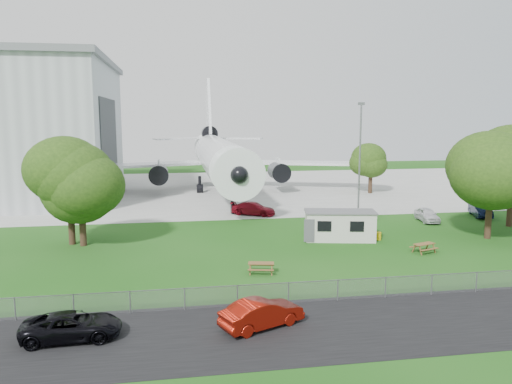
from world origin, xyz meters
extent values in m
plane|color=#2A5E1E|center=(0.00, 0.00, 0.00)|extent=(160.00, 160.00, 0.00)
cube|color=black|center=(0.00, -13.00, 0.01)|extent=(120.00, 8.00, 0.02)
cube|color=#B7B7B2|center=(0.00, 38.00, 0.01)|extent=(120.00, 46.00, 0.03)
cube|color=#2D3033|center=(-16.93, 33.00, 6.75)|extent=(0.16, 16.00, 12.96)
cylinder|color=white|center=(-2.00, 34.00, 5.10)|extent=(5.40, 34.00, 5.40)
cone|color=white|center=(-2.00, 15.00, 5.10)|extent=(5.40, 5.50, 5.40)
cone|color=white|center=(-2.00, 55.00, 5.90)|extent=(4.86, 9.00, 4.86)
cube|color=white|center=(-14.50, 37.20, 3.90)|extent=(21.36, 10.77, 0.36)
cube|color=white|center=(10.50, 37.20, 3.90)|extent=(21.36, 10.77, 0.36)
cube|color=white|center=(-2.00, 55.00, 11.60)|extent=(0.46, 9.96, 12.17)
cylinder|color=#515459|center=(-10.50, 33.50, 3.00)|extent=(2.50, 4.20, 2.50)
cylinder|color=#515459|center=(6.50, 33.50, 3.00)|extent=(2.50, 4.20, 2.50)
cylinder|color=#515459|center=(-2.00, 54.00, 7.90)|extent=(2.60, 4.50, 2.60)
cylinder|color=black|center=(-2.00, 18.50, 1.20)|extent=(0.36, 0.36, 2.40)
cylinder|color=black|center=(-4.80, 35.00, 1.20)|extent=(0.44, 0.44, 2.40)
cylinder|color=black|center=(0.80, 35.00, 1.20)|extent=(0.44, 0.44, 2.40)
cube|color=beige|center=(5.98, 4.79, 1.25)|extent=(6.37, 3.62, 2.50)
cube|color=#59595B|center=(5.98, 4.79, 2.56)|extent=(6.61, 3.86, 0.12)
cylinder|color=gold|center=(9.38, 4.19, 0.35)|extent=(0.50, 0.50, 0.70)
cube|color=gray|center=(0.00, -9.50, 0.00)|extent=(58.00, 0.04, 1.30)
cylinder|color=slate|center=(8.20, 6.20, 6.00)|extent=(0.16, 0.16, 12.00)
cylinder|color=#382619|center=(-17.19, 7.03, 1.72)|extent=(0.56, 0.56, 3.44)
sphere|color=#3A5C18|center=(-17.19, 7.03, 5.93)|extent=(7.89, 7.89, 7.89)
cylinder|color=#382619|center=(-16.17, 6.38, 1.40)|extent=(0.56, 0.56, 2.81)
sphere|color=#3A5C18|center=(-16.17, 6.38, 4.83)|extent=(7.23, 7.23, 7.23)
cylinder|color=#382619|center=(19.30, 3.11, 1.74)|extent=(0.56, 0.56, 3.48)
sphere|color=#3A5C18|center=(19.30, 3.11, 6.00)|extent=(7.52, 7.52, 7.52)
cylinder|color=#382619|center=(24.54, 7.34, 1.88)|extent=(0.56, 0.56, 3.76)
cylinder|color=#382619|center=(19.25, 30.35, 1.32)|extent=(0.56, 0.56, 2.64)
sphere|color=#3A5C18|center=(19.25, 30.35, 4.55)|extent=(5.83, 5.83, 5.83)
imported|color=maroon|center=(-4.10, -12.49, 0.74)|extent=(4.74, 3.28, 1.48)
imported|color=black|center=(-13.55, -12.36, 0.66)|extent=(4.84, 2.38, 1.32)
imported|color=silver|center=(17.57, 10.82, 0.70)|extent=(2.18, 4.30, 1.40)
imported|color=black|center=(24.63, 12.25, 0.74)|extent=(2.93, 4.77, 1.48)
imported|color=maroon|center=(0.21, 17.21, 0.72)|extent=(5.30, 4.16, 1.44)
camera|label=1|loc=(-8.42, -36.70, 10.81)|focal=35.00mm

